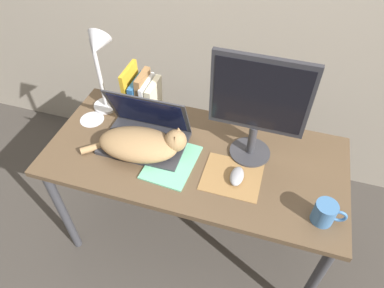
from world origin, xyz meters
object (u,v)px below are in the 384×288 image
at_px(notepad, 171,162).
at_px(cat, 142,144).
at_px(laptop, 146,134).
at_px(book_row, 143,96).
at_px(computer_mouse, 237,176).
at_px(cd_disc, 92,119).
at_px(external_monitor, 258,105).
at_px(mug, 325,213).
at_px(desk_lamp, 99,59).

bearing_deg(notepad, cat, 172.43).
bearing_deg(cat, laptop, 100.91).
distance_m(laptop, book_row, 0.22).
distance_m(computer_mouse, book_row, 0.62).
relative_size(computer_mouse, cd_disc, 0.87).
xyz_separation_m(laptop, external_monitor, (0.48, 0.07, 0.24)).
relative_size(notepad, mug, 2.25).
height_order(computer_mouse, mug, mug).
xyz_separation_m(cat, cd_disc, (-0.34, 0.14, -0.06)).
distance_m(book_row, cd_disc, 0.29).
xyz_separation_m(external_monitor, book_row, (-0.57, 0.12, -0.18)).
bearing_deg(external_monitor, mug, -38.89).
distance_m(external_monitor, mug, 0.49).
height_order(cat, cd_disc, cat).
xyz_separation_m(desk_lamp, cd_disc, (-0.06, -0.09, -0.31)).
distance_m(laptop, cat, 0.08).
relative_size(external_monitor, computer_mouse, 4.82).
bearing_deg(cat, mug, -8.94).
bearing_deg(notepad, cd_disc, 162.09).
distance_m(notepad, cd_disc, 0.51).
distance_m(book_row, desk_lamp, 0.27).
height_order(cat, external_monitor, external_monitor).
bearing_deg(desk_lamp, mug, -17.90).
bearing_deg(book_row, computer_mouse, -28.21).
xyz_separation_m(laptop, desk_lamp, (-0.26, 0.15, 0.26)).
distance_m(laptop, mug, 0.84).
distance_m(external_monitor, desk_lamp, 0.75).
distance_m(notepad, mug, 0.67).
bearing_deg(external_monitor, cat, -163.22).
bearing_deg(computer_mouse, laptop, 167.33).
height_order(laptop, book_row, book_row).
relative_size(desk_lamp, cd_disc, 3.86).
height_order(notepad, cd_disc, notepad).
height_order(external_monitor, book_row, external_monitor).
bearing_deg(cd_disc, external_monitor, 0.37).
height_order(external_monitor, notepad, external_monitor).
relative_size(cat, desk_lamp, 1.03).
distance_m(laptop, desk_lamp, 0.40).
bearing_deg(computer_mouse, external_monitor, 81.16).
relative_size(external_monitor, desk_lamp, 1.09).
bearing_deg(computer_mouse, desk_lamp, 160.93).
xyz_separation_m(notepad, mug, (0.66, -0.11, 0.04)).
height_order(cat, book_row, book_row).
bearing_deg(mug, computer_mouse, 164.51).
xyz_separation_m(computer_mouse, cd_disc, (-0.78, 0.16, -0.02)).
bearing_deg(cd_disc, notepad, -17.91).
distance_m(cat, notepad, 0.16).
bearing_deg(laptop, external_monitor, 7.71).
bearing_deg(laptop, cat, -79.09).
height_order(notepad, mug, mug).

